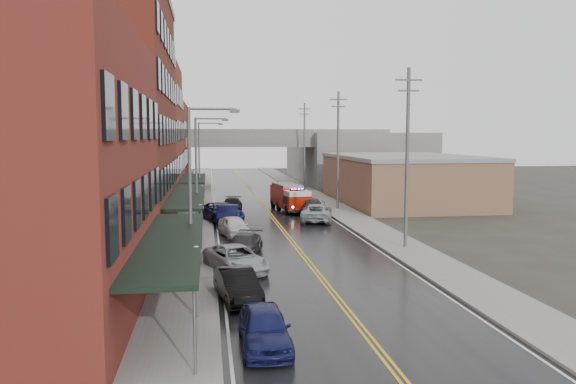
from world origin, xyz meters
TOP-DOWN VIEW (x-y plane):
  - ground at (0.00, 0.00)m, footprint 220.00×220.00m
  - road at (0.00, 30.00)m, footprint 11.00×160.00m
  - sidewalk_left at (-7.30, 30.00)m, footprint 3.00×160.00m
  - sidewalk_right at (7.30, 30.00)m, footprint 3.00×160.00m
  - curb_left at (-5.65, 30.00)m, footprint 0.30×160.00m
  - curb_right at (5.65, 30.00)m, footprint 0.30×160.00m
  - brick_building_a at (-13.30, 4.00)m, footprint 9.00×18.00m
  - brick_building_b at (-13.30, 23.00)m, footprint 9.00×20.00m
  - brick_building_c at (-13.30, 40.50)m, footprint 9.00×15.00m
  - brick_building_far at (-13.30, 58.00)m, footprint 9.00×20.00m
  - tan_building at (16.00, 40.00)m, footprint 14.00×22.00m
  - right_far_block at (18.00, 70.00)m, footprint 18.00×30.00m
  - awning_0 at (-7.49, 4.00)m, footprint 2.60×16.00m
  - awning_1 at (-7.49, 23.00)m, footprint 2.60×18.00m
  - awning_2 at (-7.49, 40.50)m, footprint 2.60×13.00m
  - globe_lamp_0 at (-6.40, 2.00)m, footprint 0.44×0.44m
  - globe_lamp_1 at (-6.40, 16.00)m, footprint 0.44×0.44m
  - globe_lamp_2 at (-6.40, 30.00)m, footprint 0.44×0.44m
  - street_lamp_0 at (-6.55, 8.00)m, footprint 2.64×0.22m
  - street_lamp_1 at (-6.55, 24.00)m, footprint 2.64×0.22m
  - street_lamp_2 at (-6.55, 40.00)m, footprint 2.64×0.22m
  - utility_pole_0 at (7.20, 15.00)m, footprint 1.80×0.24m
  - utility_pole_1 at (7.20, 35.00)m, footprint 1.80×0.24m
  - utility_pole_2 at (7.20, 55.00)m, footprint 1.80×0.24m
  - overpass at (0.00, 62.00)m, footprint 40.00×10.00m
  - fire_truck at (2.26, 34.77)m, footprint 3.71×7.57m
  - parked_car_left_0 at (-3.96, -1.33)m, footprint 1.78×4.37m
  - parked_car_left_1 at (-4.61, 4.53)m, footprint 2.23×4.65m
  - parked_car_left_2 at (-4.41, 10.20)m, footprint 3.99×5.71m
  - parked_car_left_3 at (-3.71, 14.49)m, footprint 3.12×4.92m
  - parked_car_left_4 at (-3.99, 21.20)m, footprint 2.65×4.75m
  - parked_car_left_5 at (-4.28, 26.89)m, footprint 1.96×5.07m
  - parked_car_left_6 at (-4.75, 28.93)m, footprint 4.41×6.51m
  - parked_car_left_7 at (-3.60, 34.80)m, footprint 2.48×5.00m
  - parked_car_right_0 at (3.60, 27.69)m, footprint 3.90×6.16m
  - parked_car_right_1 at (3.90, 32.36)m, footprint 2.34×5.46m
  - parked_car_right_2 at (3.95, 41.80)m, footprint 3.03×4.87m
  - parked_car_right_3 at (4.09, 52.20)m, footprint 2.61×4.92m

SIDE VIEW (x-z plane):
  - ground at x=0.00m, z-range 0.00..0.00m
  - road at x=0.00m, z-range 0.00..0.02m
  - sidewalk_left at x=-7.30m, z-range 0.00..0.15m
  - sidewalk_right at x=7.30m, z-range 0.00..0.15m
  - curb_left at x=-5.65m, z-range 0.00..0.15m
  - curb_right at x=5.65m, z-range 0.00..0.15m
  - parked_car_left_3 at x=-3.71m, z-range 0.00..1.33m
  - parked_car_left_7 at x=-3.60m, z-range 0.00..1.40m
  - parked_car_left_2 at x=-4.41m, z-range 0.00..1.45m
  - parked_car_left_1 at x=-4.61m, z-range 0.00..1.47m
  - parked_car_left_0 at x=-3.96m, z-range 0.00..1.49m
  - parked_car_left_4 at x=-3.99m, z-range 0.00..1.53m
  - parked_car_right_3 at x=4.09m, z-range 0.00..1.54m
  - parked_car_right_2 at x=3.95m, z-range 0.00..1.55m
  - parked_car_right_1 at x=3.90m, z-range 0.00..1.57m
  - parked_car_right_0 at x=3.60m, z-range 0.00..1.58m
  - parked_car_left_5 at x=-4.28m, z-range 0.00..1.65m
  - parked_car_left_6 at x=-4.75m, z-range 0.00..1.66m
  - fire_truck at x=2.26m, z-range 0.11..2.78m
  - globe_lamp_0 at x=-6.40m, z-range 0.75..3.87m
  - globe_lamp_1 at x=-6.40m, z-range 0.75..3.87m
  - globe_lamp_2 at x=-6.40m, z-range 0.75..3.87m
  - tan_building at x=16.00m, z-range 0.00..5.00m
  - awning_2 at x=-7.49m, z-range 1.44..4.53m
  - awning_0 at x=-7.49m, z-range 1.44..4.53m
  - awning_1 at x=-7.49m, z-range 1.44..4.53m
  - right_far_block at x=18.00m, z-range 0.00..8.00m
  - street_lamp_0 at x=-6.55m, z-range 0.69..9.69m
  - street_lamp_1 at x=-6.55m, z-range 0.69..9.69m
  - street_lamp_2 at x=-6.55m, z-range 0.69..9.69m
  - overpass at x=0.00m, z-range 2.24..9.74m
  - brick_building_a at x=-13.30m, z-range 0.00..12.00m
  - brick_building_far at x=-13.30m, z-range 0.00..12.00m
  - utility_pole_0 at x=7.20m, z-range 0.31..12.31m
  - utility_pole_1 at x=7.20m, z-range 0.31..12.31m
  - utility_pole_2 at x=7.20m, z-range 0.31..12.31m
  - brick_building_c at x=-13.30m, z-range 0.00..15.00m
  - brick_building_b at x=-13.30m, z-range 0.00..18.00m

